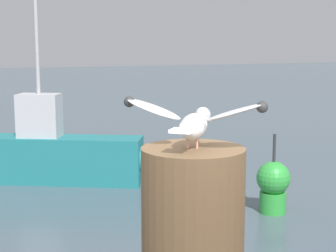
# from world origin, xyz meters

# --- Properties ---
(seagull) EXTENTS (0.48, 0.46, 0.19)m
(seagull) POSITION_xyz_m (-0.02, -0.57, 2.50)
(seagull) COLOR tan
(seagull) RESTS_ON mooring_post
(boat_teal) EXTENTS (3.60, 2.39, 3.90)m
(boat_teal) POSITION_xyz_m (1.35, 8.03, 0.60)
(boat_teal) COLOR #1E7075
(boat_teal) RESTS_ON ground_plane
(channel_buoy) EXTENTS (0.56, 0.56, 1.33)m
(channel_buoy) POSITION_xyz_m (4.05, 4.77, 0.48)
(channel_buoy) COLOR green
(channel_buoy) RESTS_ON ground_plane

